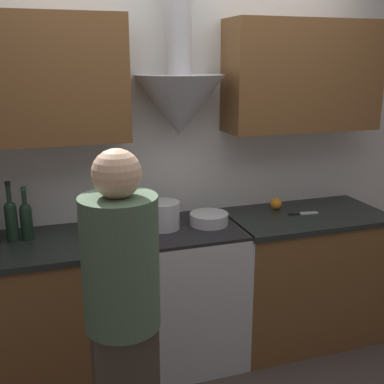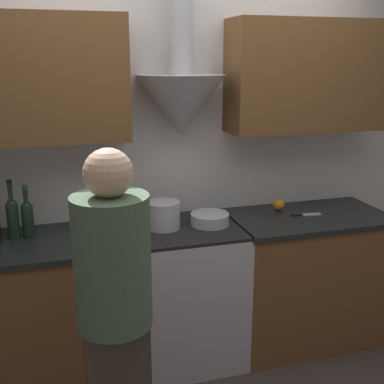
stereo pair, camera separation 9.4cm
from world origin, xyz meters
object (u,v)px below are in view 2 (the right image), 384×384
Objects in this scene: stock_pot at (164,215)px; orange_fruit at (279,204)px; person_foreground_left at (115,318)px; mixing_bowl at (210,219)px; wine_bottle_7 at (13,216)px; wine_bottle_8 at (27,217)px; stove_range at (188,292)px.

stock_pot is 0.85m from orange_fruit.
stock_pot is 0.13× the size of person_foreground_left.
wine_bottle_7 is at bearing 175.87° from mixing_bowl.
wine_bottle_8 is 0.79m from stock_pot.
orange_fruit is 1.66m from person_foreground_left.
person_foreground_left is (0.44, -1.01, -0.16)m from wine_bottle_7.
wine_bottle_7 reaches higher than stove_range.
stove_range is at bearing -167.88° from orange_fruit.
wine_bottle_8 reaches higher than stock_pot.
person_foreground_left is at bearing -114.07° from stock_pot.
wine_bottle_7 is at bearing -177.81° from orange_fruit.
stove_range is at bearing -4.72° from wine_bottle_7.
wine_bottle_8 is 0.20× the size of person_foreground_left.
orange_fruit is (0.55, 0.15, 0.00)m from mixing_bowl.
person_foreground_left is at bearing -70.19° from wine_bottle_8.
person_foreground_left is (-0.57, -0.93, 0.43)m from stove_range.
orange_fruit is (1.63, 0.06, -0.08)m from wine_bottle_8.
stock_pot is at bearing 172.29° from stove_range.
mixing_bowl is (0.15, 0.00, 0.49)m from stove_range.
person_foreground_left reaches higher than wine_bottle_8.
wine_bottle_8 is 1.53× the size of stock_pot.
stove_range is 2.60× the size of wine_bottle_7.
stock_pot is at bearing 65.93° from person_foreground_left.
mixing_bowl is at bearing -4.58° from wine_bottle_8.
person_foreground_left is at bearing -121.53° from stove_range.
mixing_bowl is (1.16, -0.08, -0.10)m from wine_bottle_7.
wine_bottle_8 is at bearing 175.16° from stock_pot.
orange_fruit is at bearing 40.47° from person_foreground_left.
stove_range is 0.86m from orange_fruit.
wine_bottle_7 reaches higher than stock_pot.
stove_range is 0.55m from stock_pot.
wine_bottle_7 is 1.17m from mixing_bowl.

